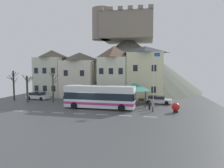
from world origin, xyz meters
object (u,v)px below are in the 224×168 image
at_px(hilltop_castle, 128,61).
at_px(public_bench, 143,101).
at_px(bare_tree_02, 14,85).
at_px(bare_tree_01, 53,86).
at_px(parked_car_02, 75,97).
at_px(harbour_buoy, 176,107).
at_px(parked_car_00, 38,96).
at_px(bus_shelter, 135,87).
at_px(townhouse_00, 52,73).
at_px(pedestrian_00, 150,104).
at_px(bare_tree_00, 27,88).
at_px(pedestrian_01, 153,105).
at_px(townhouse_01, 80,75).
at_px(townhouse_02, 114,72).
at_px(transit_bus, 100,97).
at_px(townhouse_03, 145,73).
at_px(parked_car_01, 158,100).
at_px(flagpole, 154,76).

height_order(hilltop_castle, public_bench, hilltop_castle).
bearing_deg(bare_tree_02, bare_tree_01, -6.88).
distance_m(parked_car_02, harbour_buoy, 18.36).
relative_size(hilltop_castle, parked_car_00, 8.83).
bearing_deg(bus_shelter, townhouse_00, 156.84).
bearing_deg(bus_shelter, harbour_buoy, -36.17).
relative_size(pedestrian_00, bare_tree_00, 0.32).
bearing_deg(hilltop_castle, pedestrian_01, -76.93).
distance_m(parked_car_00, pedestrian_01, 22.49).
bearing_deg(townhouse_00, public_bench, -17.49).
xyz_separation_m(townhouse_01, harbour_buoy, (17.72, -12.00, -3.83)).
distance_m(townhouse_01, pedestrian_00, 18.22).
xyz_separation_m(pedestrian_01, bare_tree_01, (-16.88, 4.58, 1.92)).
height_order(townhouse_02, public_bench, townhouse_02).
distance_m(hilltop_castle, parked_car_00, 26.70).
height_order(hilltop_castle, parked_car_00, hilltop_castle).
height_order(bus_shelter, public_bench, bus_shelter).
bearing_deg(townhouse_02, transit_bus, -90.55).
bearing_deg(townhouse_02, townhouse_00, 179.95).
xyz_separation_m(townhouse_03, parked_car_00, (-19.93, -4.66, -4.39)).
height_order(townhouse_01, bus_shelter, townhouse_01).
bearing_deg(parked_car_02, bare_tree_01, -139.74).
bearing_deg(townhouse_01, transit_bus, -57.81).
bearing_deg(public_bench, bus_shelter, -125.09).
xyz_separation_m(townhouse_02, transit_bus, (-0.11, -11.20, -3.45)).
height_order(bus_shelter, harbour_buoy, bus_shelter).
relative_size(bus_shelter, harbour_buoy, 2.72).
height_order(pedestrian_00, bare_tree_02, bare_tree_02).
relative_size(parked_car_00, bare_tree_02, 0.80).
xyz_separation_m(transit_bus, harbour_buoy, (10.62, -0.71, -0.95)).
xyz_separation_m(townhouse_03, parked_car_01, (2.27, -5.19, -4.42)).
distance_m(hilltop_castle, flagpole, 24.80).
height_order(transit_bus, parked_car_01, transit_bus).
xyz_separation_m(pedestrian_00, public_bench, (-1.12, 4.50, -0.34)).
distance_m(transit_bus, parked_car_01, 10.33).
xyz_separation_m(townhouse_03, transit_bus, (-6.23, -10.97, -3.37)).
height_order(transit_bus, public_bench, transit_bus).
distance_m(townhouse_02, townhouse_03, 6.13).
height_order(bus_shelter, bare_tree_01, bare_tree_01).
bearing_deg(public_bench, parked_car_00, 176.60).
bearing_deg(bare_tree_01, parked_car_02, 41.76).
distance_m(hilltop_castle, pedestrian_01, 29.71).
distance_m(townhouse_01, parked_car_02, 6.29).
bearing_deg(pedestrian_00, pedestrian_01, -72.89).
height_order(townhouse_00, pedestrian_01, townhouse_00).
bearing_deg(bare_tree_01, bare_tree_00, -171.62).
height_order(townhouse_02, pedestrian_00, townhouse_02).
bearing_deg(bare_tree_00, public_bench, 5.82).
height_order(bus_shelter, parked_car_00, bus_shelter).
relative_size(hilltop_castle, flagpole, 4.61).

